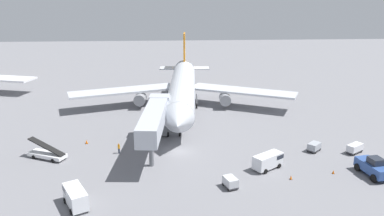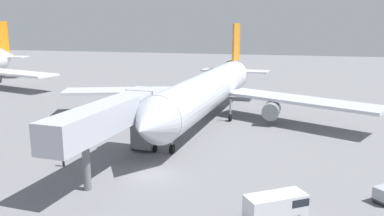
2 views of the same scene
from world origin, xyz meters
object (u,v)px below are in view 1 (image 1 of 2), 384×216
Objects in this scene: pushback_tug at (374,167)px; ground_crew_worker_foreground at (119,148)px; baggage_cart_far_left at (230,182)px; service_van_outer_left at (75,196)px; baggage_cart_far_center at (355,148)px; baggage_cart_near_left at (314,147)px; airplane_at_gate at (182,88)px; belt_loader_truck at (47,154)px; service_van_rear_right at (268,160)px; safety_cone_charlie at (291,177)px; jet_bridge at (155,118)px; safety_cone_bravo at (87,142)px; safety_cone_alpha at (333,172)px.

pushback_tug is 3.18× the size of ground_crew_worker_foreground.
service_van_outer_left is at bearing -170.77° from baggage_cart_far_left.
baggage_cart_far_center is (1.21, 7.68, -0.48)m from pushback_tug.
service_van_outer_left is at bearing -157.99° from baggage_cart_near_left.
airplane_at_gate is 7.89× the size of belt_loader_truck.
baggage_cart_far_center is at bearing -1.38° from belt_loader_truck.
service_van_rear_right is 1.91× the size of baggage_cart_near_left.
safety_cone_charlie is (8.63, 1.71, -0.52)m from baggage_cart_far_left.
jet_bridge reaches higher than service_van_rear_right.
belt_loader_truck is at bearing 157.70° from baggage_cart_far_left.
safety_cone_bravo is (4.79, 5.55, -0.39)m from belt_loader_truck.
safety_cone_charlie is (-11.68, -0.34, -1.01)m from pushback_tug.
baggage_cart_far_left is (-15.36, -10.82, 0.03)m from baggage_cart_near_left.
service_van_outer_left reaches higher than safety_cone_alpha.
service_van_outer_left is at bearing -172.55° from pushback_tug.
safety_cone_alpha is at bearing -20.05° from safety_cone_bravo.
baggage_cart_far_left is (19.07, 3.10, -0.51)m from service_van_outer_left.
jet_bridge is 32.62× the size of safety_cone_charlie.
airplane_at_gate is at bearing 69.47° from service_van_outer_left.
baggage_cart_far_center is (15.12, 4.48, -0.44)m from service_van_rear_right.
belt_loader_truck is 28.69m from baggage_cart_far_left.
ground_crew_worker_foreground is (-36.12, 9.99, -0.36)m from pushback_tug.
airplane_at_gate is 35.70m from baggage_cart_far_left.
service_van_outer_left is 6.73× the size of safety_cone_bravo.
service_van_outer_left is at bearing -162.46° from baggage_cart_far_center.
ground_crew_worker_foreground is at bearing -115.55° from airplane_at_gate.
safety_cone_alpha is at bearing 10.06° from service_van_outer_left.
jet_bridge reaches higher than safety_cone_bravo.
jet_bridge is at bearing 175.61° from baggage_cart_near_left.
baggage_cart_near_left is 31.19m from ground_crew_worker_foreground.
baggage_cart_far_left reaches higher than baggage_cart_near_left.
belt_loader_truck reaches higher than pushback_tug.
airplane_at_gate is at bearing 135.95° from baggage_cart_far_center.
baggage_cart_near_left reaches higher than safety_cone_charlie.
baggage_cart_near_left is (8.95, 5.57, -0.49)m from service_van_rear_right.
belt_loader_truck is at bearing 170.30° from service_van_rear_right.
safety_cone_alpha is 0.94× the size of safety_cone_charlie.
jet_bridge reaches higher than pushback_tug.
pushback_tug reaches higher than service_van_outer_left.
jet_bridge is 31.98m from baggage_cart_far_center.
service_van_rear_right is at bearing 165.33° from safety_cone_alpha.
baggage_cart_far_center is at bearing -10.06° from baggage_cart_near_left.
airplane_at_gate reaches higher than ground_crew_worker_foreground.
baggage_cart_far_left is 0.78× the size of baggage_cart_far_center.
service_van_rear_right is 23.22m from ground_crew_worker_foreground.
baggage_cart_far_center is at bearing -5.51° from jet_bridge.
belt_loader_truck is at bearing -130.79° from safety_cone_bravo.
service_van_outer_left is at bearing -82.18° from safety_cone_bravo.
ground_crew_worker_foreground is (-22.21, 6.78, -0.33)m from service_van_rear_right.
baggage_cart_far_center is (26.28, -25.42, -4.04)m from airplane_at_gate.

